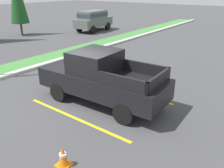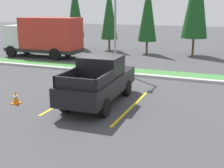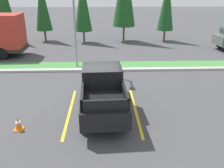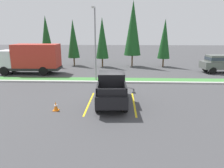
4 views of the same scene
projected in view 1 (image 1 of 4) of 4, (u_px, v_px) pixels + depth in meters
The scene contains 8 objects.
ground_plane at pixel (80, 100), 9.63m from camera, with size 120.00×120.00×0.00m, color #424244.
parking_line_near at pixel (75, 118), 8.33m from camera, with size 0.12×4.80×0.01m, color yellow.
parking_line_far at pixel (124, 90), 10.62m from camera, with size 0.12×4.80×0.01m, color yellow.
curb_strip at pixel (12, 74), 12.38m from camera, with size 56.00×0.40×0.15m, color #B2B2AD.
grass_median at pixel (1, 71), 13.01m from camera, with size 56.00×1.80×0.06m, color #42843D.
pickup_truck_main at pixel (101, 78), 9.10m from camera, with size 2.15×5.31×2.10m.
suv_distant at pixel (93, 19), 24.59m from camera, with size 4.74×2.26×2.10m.
traffic_cone at pixel (63, 156), 6.00m from camera, with size 0.36×0.36×0.60m.
Camera 1 is at (-6.09, -6.26, 4.31)m, focal length 37.42 mm.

